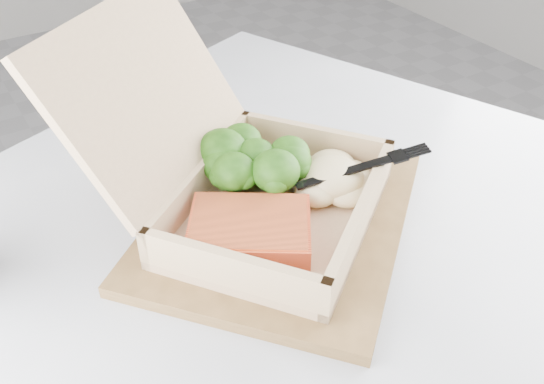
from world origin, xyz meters
TOP-DOWN VIEW (x-y plane):
  - floor at (0.00, 0.00)m, footprint 4.00×4.00m
  - cafe_table at (0.01, -0.60)m, footprint 1.04×1.04m
  - serving_tray at (0.01, -0.56)m, footprint 0.41×0.40m
  - takeout_container at (-0.03, -0.53)m, footprint 0.37×0.38m
  - salmon_fillet at (-0.05, -0.59)m, footprint 0.15×0.14m
  - broccoli_pile at (0.01, -0.51)m, footprint 0.13×0.13m
  - mashed_potatoes at (0.07, -0.57)m, footprint 0.11×0.09m
  - plastic_fork at (0.05, -0.58)m, footprint 0.15×0.06m
  - receipt at (-0.03, -0.37)m, footprint 0.07×0.13m

SIDE VIEW (x-z plane):
  - floor at x=0.00m, z-range 0.00..0.00m
  - cafe_table at x=0.01m, z-range 0.18..0.91m
  - receipt at x=-0.03m, z-range 0.73..0.73m
  - serving_tray at x=0.01m, z-range 0.73..0.74m
  - salmon_fillet at x=-0.05m, z-range 0.75..0.78m
  - mashed_potatoes at x=0.07m, z-range 0.75..0.79m
  - broccoli_pile at x=0.01m, z-range 0.75..0.80m
  - plastic_fork at x=0.05m, z-range 0.78..0.80m
  - takeout_container at x=-0.03m, z-range 0.69..0.90m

